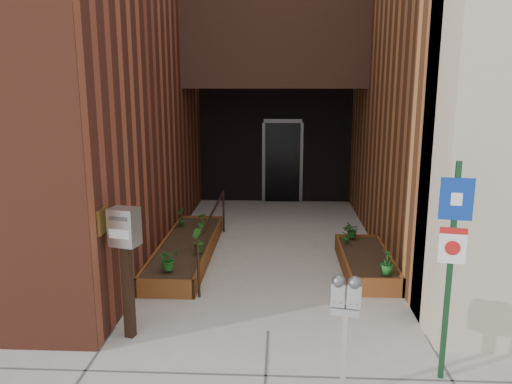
# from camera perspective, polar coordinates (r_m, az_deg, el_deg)

# --- Properties ---
(ground) EXTENTS (80.00, 80.00, 0.00)m
(ground) POSITION_cam_1_polar(r_m,az_deg,el_deg) (6.65, 1.37, -15.63)
(ground) COLOR #9E9991
(ground) RESTS_ON ground
(architecture) EXTENTS (20.00, 14.60, 10.00)m
(architecture) POSITION_cam_1_polar(r_m,az_deg,el_deg) (12.90, 1.45, 20.66)
(architecture) COLOR maroon
(architecture) RESTS_ON ground
(planter_left) EXTENTS (0.90, 3.60, 0.30)m
(planter_left) POSITION_cam_1_polar(r_m,az_deg,el_deg) (9.23, -7.93, -6.64)
(planter_left) COLOR brown
(planter_left) RESTS_ON ground
(planter_right) EXTENTS (0.80, 2.20, 0.30)m
(planter_right) POSITION_cam_1_polar(r_m,az_deg,el_deg) (8.73, 12.41, -7.94)
(planter_right) COLOR brown
(planter_right) RESTS_ON ground
(handrail) EXTENTS (0.04, 3.34, 0.90)m
(handrail) POSITION_cam_1_polar(r_m,az_deg,el_deg) (8.92, -4.94, -3.11)
(handrail) COLOR black
(handrail) RESTS_ON ground
(parking_meter) EXTENTS (0.30, 0.16, 1.31)m
(parking_meter) POSITION_cam_1_polar(r_m,az_deg,el_deg) (5.05, 10.23, -12.50)
(parking_meter) COLOR #B1B1B4
(parking_meter) RESTS_ON ground
(sign_post) EXTENTS (0.32, 0.10, 2.37)m
(sign_post) POSITION_cam_1_polar(r_m,az_deg,el_deg) (5.49, 21.47, -6.17)
(sign_post) COLOR #13351C
(sign_post) RESTS_ON ground
(payment_dropbox) EXTENTS (0.38, 0.32, 1.66)m
(payment_dropbox) POSITION_cam_1_polar(r_m,az_deg,el_deg) (6.26, -14.69, -5.92)
(payment_dropbox) COLOR black
(payment_dropbox) RESTS_ON ground
(shrub_left_a) EXTENTS (0.45, 0.45, 0.35)m
(shrub_left_a) POSITION_cam_1_polar(r_m,az_deg,el_deg) (7.84, -9.99, -7.52)
(shrub_left_a) COLOR #1E621C
(shrub_left_a) RESTS_ON planter_left
(shrub_left_b) EXTENTS (0.31, 0.31, 0.40)m
(shrub_left_b) POSITION_cam_1_polar(r_m,az_deg,el_deg) (8.57, -6.67, -5.54)
(shrub_left_b) COLOR #225E1B
(shrub_left_b) RESTS_ON planter_left
(shrub_left_c) EXTENTS (0.27, 0.27, 0.35)m
(shrub_left_c) POSITION_cam_1_polar(r_m,az_deg,el_deg) (9.77, -6.19, -3.42)
(shrub_left_c) COLOR #295C1A
(shrub_left_c) RESTS_ON planter_left
(shrub_left_d) EXTENTS (0.26, 0.26, 0.37)m
(shrub_left_d) POSITION_cam_1_polar(r_m,az_deg,el_deg) (10.17, -8.56, -2.78)
(shrub_left_d) COLOR #17531A
(shrub_left_d) RESTS_ON planter_left
(shrub_right_a) EXTENTS (0.23, 0.23, 0.37)m
(shrub_right_a) POSITION_cam_1_polar(r_m,az_deg,el_deg) (7.81, 14.79, -7.76)
(shrub_right_a) COLOR #1B611F
(shrub_right_a) RESTS_ON planter_right
(shrub_right_b) EXTENTS (0.18, 0.18, 0.34)m
(shrub_right_b) POSITION_cam_1_polar(r_m,az_deg,el_deg) (9.13, 10.36, -4.70)
(shrub_right_b) COLOR #1C5418
(shrub_right_b) RESTS_ON planter_right
(shrub_right_c) EXTENTS (0.27, 0.27, 0.29)m
(shrub_right_c) POSITION_cam_1_polar(r_m,az_deg,el_deg) (9.46, 10.97, -4.29)
(shrub_right_c) COLOR #184E16
(shrub_right_c) RESTS_ON planter_right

